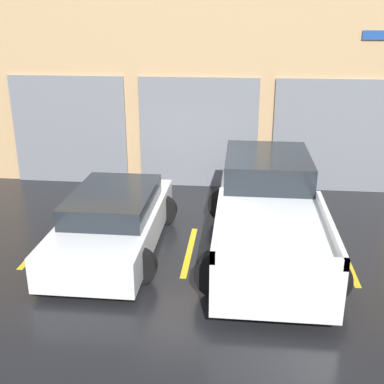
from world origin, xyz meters
TOP-DOWN VIEW (x-y plane):
  - ground_plane at (0.00, 0.00)m, footprint 28.00×28.00m
  - shophouse_building at (-0.01, 3.28)m, footprint 15.62×0.68m
  - pickup_truck at (1.55, -0.85)m, footprint 2.59×5.19m
  - sedan_white at (-1.55, -1.09)m, footprint 2.24×4.24m
  - parking_stripe_far_left at (-3.11, -1.11)m, footprint 0.12×2.20m
  - parking_stripe_left at (0.00, -1.11)m, footprint 0.12×2.20m
  - parking_stripe_centre at (3.11, -1.11)m, footprint 0.12×2.20m

SIDE VIEW (x-z plane):
  - ground_plane at x=0.00m, z-range 0.00..0.00m
  - parking_stripe_far_left at x=-3.11m, z-range 0.00..0.01m
  - parking_stripe_left at x=0.00m, z-range 0.00..0.01m
  - parking_stripe_centre at x=3.11m, z-range 0.00..0.01m
  - sedan_white at x=-1.55m, z-range -0.02..1.19m
  - pickup_truck at x=1.55m, z-range -0.03..1.66m
  - shophouse_building at x=-0.01m, z-range -0.05..5.08m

